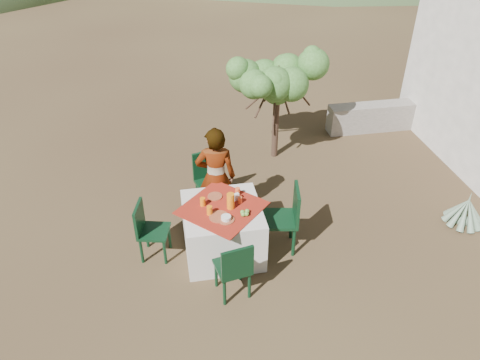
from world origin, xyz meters
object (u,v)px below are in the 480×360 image
object	(u,v)px
chair_right	(287,216)
person	(216,177)
chair_near	(234,268)
shrub_tree	(280,84)
chair_left	(148,228)
juice_pitcher	(231,201)
table	(223,230)
agave	(465,212)
chair_far	(209,178)

from	to	relation	value
chair_right	person	world-z (taller)	person
chair_near	shrub_tree	distance (m)	3.64
chair_left	chair_right	xyz separation A→B (m)	(1.85, -0.16, 0.08)
juice_pitcher	chair_left	bearing A→B (deg)	173.21
table	person	bearing A→B (deg)	89.03
shrub_tree	chair_near	bearing A→B (deg)	-112.33
chair_right	agave	bearing A→B (deg)	100.87
chair_far	chair_right	world-z (taller)	chair_right
chair_near	agave	distance (m)	3.70
table	chair_left	world-z (taller)	chair_left
agave	chair_left	bearing A→B (deg)	178.37
chair_left	chair_far	bearing A→B (deg)	-30.40
person	agave	distance (m)	3.72
chair_left	chair_near	bearing A→B (deg)	-119.09
chair_left	person	xyz separation A→B (m)	(0.99, 0.58, 0.32)
table	juice_pitcher	xyz separation A→B (m)	(0.11, -0.03, 0.49)
chair_near	shrub_tree	world-z (taller)	shrub_tree
chair_near	juice_pitcher	distance (m)	0.90
agave	juice_pitcher	bearing A→B (deg)	179.99
person	juice_pitcher	size ratio (longest dim) A/B	7.10
chair_far	person	size ratio (longest dim) A/B	0.59
agave	juice_pitcher	size ratio (longest dim) A/B	2.86
chair_far	chair_left	distance (m)	1.35
table	chair_right	distance (m)	0.89
table	chair_near	size ratio (longest dim) A/B	1.51
chair_far	chair_left	size ratio (longest dim) A/B	1.10
person	shrub_tree	xyz separation A→B (m)	(1.35, 1.75, 0.60)
chair_near	chair_far	bearing A→B (deg)	-98.55
chair_left	juice_pitcher	world-z (taller)	juice_pitcher
shrub_tree	chair_far	bearing A→B (deg)	-135.93
juice_pitcher	table	bearing A→B (deg)	166.28
chair_near	chair_left	bearing A→B (deg)	-53.38
chair_near	chair_left	size ratio (longest dim) A/B	1.02
shrub_tree	juice_pitcher	xyz separation A→B (m)	(-1.25, -2.46, -0.51)
person	agave	xyz separation A→B (m)	(3.61, -0.71, -0.57)
chair_far	juice_pitcher	distance (m)	1.16
table	shrub_tree	distance (m)	2.96
chair_far	juice_pitcher	world-z (taller)	juice_pitcher
chair_left	chair_right	distance (m)	1.86
chair_right	juice_pitcher	world-z (taller)	juice_pitcher
table	juice_pitcher	size ratio (longest dim) A/B	5.89
table	chair_near	bearing A→B (deg)	-88.50
person	table	bearing A→B (deg)	97.99
juice_pitcher	chair_right	bearing A→B (deg)	-2.08
chair_left	shrub_tree	world-z (taller)	shrub_tree
chair_left	agave	xyz separation A→B (m)	(4.61, -0.13, -0.26)
chair_near	chair_right	size ratio (longest dim) A/B	0.88
juice_pitcher	shrub_tree	bearing A→B (deg)	63.02
shrub_tree	chair_right	bearing A→B (deg)	-101.20
chair_far	chair_near	world-z (taller)	chair_far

